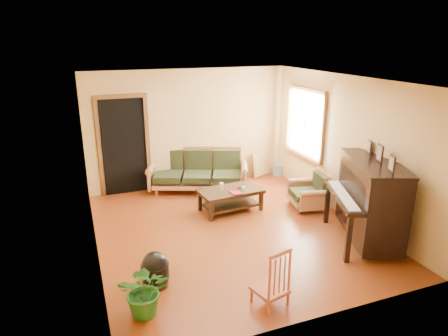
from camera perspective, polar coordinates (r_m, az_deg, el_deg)
name	(u,v)px	position (r m, az deg, el deg)	size (l,w,h in m)	color
floor	(231,230)	(7.10, 1.05, -8.88)	(5.00, 5.00, 0.00)	#5D240C
doorway	(124,147)	(8.67, -14.10, 2.92)	(1.08, 0.16, 2.05)	black
window	(306,123)	(8.67, 11.58, 6.33)	(0.12, 1.36, 1.46)	white
sofa	(198,171)	(8.72, -3.77, -0.42)	(2.11, 0.88, 0.90)	#975E37
coffee_table	(231,200)	(7.78, 0.94, -4.60)	(1.20, 0.65, 0.44)	black
armchair	(308,190)	(8.00, 11.85, -3.12)	(0.71, 0.75, 0.75)	#975E37
piano	(370,202)	(6.90, 20.19, -4.59)	(0.92, 1.57, 1.39)	black
footstool	(155,273)	(5.68, -9.80, -14.57)	(0.39, 0.39, 0.37)	black
red_chair	(270,275)	(5.18, 6.65, -15.01)	(0.38, 0.42, 0.81)	#963B1B
leaning_frame	(260,164)	(9.66, 5.14, 0.57)	(0.47, 0.10, 0.63)	gold
ceramic_crock	(277,170)	(9.85, 7.60, -0.27)	(0.22, 0.22, 0.27)	#375CA7
potted_plant	(145,290)	(5.10, -11.19, -16.75)	(0.61, 0.53, 0.68)	#22621C
book	(231,193)	(7.48, 1.04, -3.65)	(0.17, 0.23, 0.02)	maroon
candle	(221,186)	(7.68, -0.38, -2.59)	(0.08, 0.08, 0.13)	silver
glass_jar	(244,188)	(7.70, 2.80, -2.89)	(0.08, 0.08, 0.05)	white
remote	(241,188)	(7.78, 2.45, -2.82)	(0.14, 0.04, 0.01)	black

